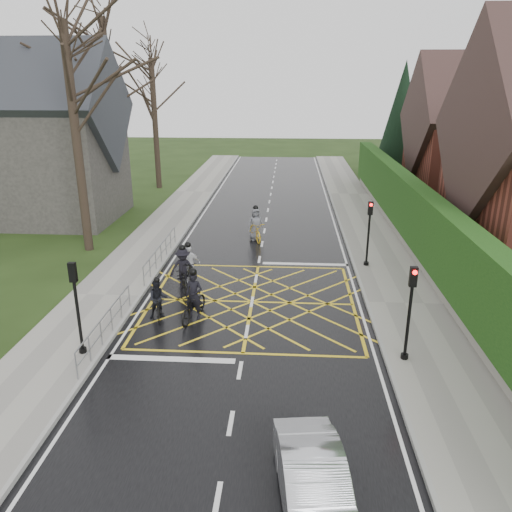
# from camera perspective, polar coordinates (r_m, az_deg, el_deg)

# --- Properties ---
(ground) EXTENTS (120.00, 120.00, 0.00)m
(ground) POSITION_cam_1_polar(r_m,az_deg,el_deg) (20.03, -0.47, -5.28)
(ground) COLOR black
(ground) RESTS_ON ground
(road) EXTENTS (9.00, 80.00, 0.01)m
(road) POSITION_cam_1_polar(r_m,az_deg,el_deg) (20.03, -0.47, -5.26)
(road) COLOR black
(road) RESTS_ON ground
(sidewalk_right) EXTENTS (3.00, 80.00, 0.15)m
(sidewalk_right) POSITION_cam_1_polar(r_m,az_deg,el_deg) (20.49, 16.59, -5.33)
(sidewalk_right) COLOR gray
(sidewalk_right) RESTS_ON ground
(sidewalk_left) EXTENTS (3.00, 80.00, 0.15)m
(sidewalk_left) POSITION_cam_1_polar(r_m,az_deg,el_deg) (21.26, -16.86, -4.43)
(sidewalk_left) COLOR gray
(sidewalk_left) RESTS_ON ground
(stone_wall) EXTENTS (0.50, 38.00, 0.70)m
(stone_wall) POSITION_cam_1_polar(r_m,az_deg,el_deg) (26.23, 17.67, 0.68)
(stone_wall) COLOR slate
(stone_wall) RESTS_ON ground
(hedge) EXTENTS (0.90, 38.00, 2.80)m
(hedge) POSITION_cam_1_polar(r_m,az_deg,el_deg) (25.75, 18.07, 4.37)
(hedge) COLOR #13360E
(hedge) RESTS_ON stone_wall
(house_far) EXTENTS (9.80, 8.80, 10.30)m
(house_far) POSITION_cam_1_polar(r_m,az_deg,el_deg) (38.76, 24.51, 11.80)
(house_far) COLOR maroon
(house_far) RESTS_ON ground
(conifer) EXTENTS (4.60, 4.60, 10.00)m
(conifer) POSITION_cam_1_polar(r_m,az_deg,el_deg) (45.26, 16.25, 14.41)
(conifer) COLOR black
(conifer) RESTS_ON ground
(church) EXTENTS (8.80, 7.80, 11.00)m
(church) POSITION_cam_1_polar(r_m,az_deg,el_deg) (33.80, -22.95, 12.10)
(church) COLOR #2D2B28
(church) RESTS_ON ground
(tree_near) EXTENTS (9.24, 9.24, 11.44)m
(tree_near) POSITION_cam_1_polar(r_m,az_deg,el_deg) (26.27, -20.41, 17.28)
(tree_near) COLOR black
(tree_near) RESTS_ON ground
(tree_mid) EXTENTS (10.08, 10.08, 12.48)m
(tree_mid) POSITION_cam_1_polar(r_m,az_deg,el_deg) (34.09, -16.64, 19.11)
(tree_mid) COLOR black
(tree_mid) RESTS_ON ground
(tree_far) EXTENTS (8.40, 8.40, 10.40)m
(tree_far) POSITION_cam_1_polar(r_m,az_deg,el_deg) (41.55, -11.65, 17.43)
(tree_far) COLOR black
(tree_far) RESTS_ON ground
(railing_south) EXTENTS (0.05, 5.04, 1.03)m
(railing_south) POSITION_cam_1_polar(r_m,az_deg,el_deg) (17.55, -16.79, -7.09)
(railing_south) COLOR slate
(railing_south) RESTS_ON ground
(railing_north) EXTENTS (0.05, 6.04, 1.03)m
(railing_north) POSITION_cam_1_polar(r_m,az_deg,el_deg) (24.17, -10.83, 0.78)
(railing_north) COLOR slate
(railing_north) RESTS_ON ground
(traffic_light_ne) EXTENTS (0.24, 0.31, 3.21)m
(traffic_light_ne) POSITION_cam_1_polar(r_m,az_deg,el_deg) (23.63, 12.73, 2.44)
(traffic_light_ne) COLOR black
(traffic_light_ne) RESTS_ON ground
(traffic_light_se) EXTENTS (0.24, 0.31, 3.21)m
(traffic_light_se) POSITION_cam_1_polar(r_m,az_deg,el_deg) (15.92, 17.10, -6.43)
(traffic_light_se) COLOR black
(traffic_light_se) RESTS_ON ground
(traffic_light_sw) EXTENTS (0.24, 0.31, 3.21)m
(traffic_light_sw) POSITION_cam_1_polar(r_m,az_deg,el_deg) (16.52, -19.72, -5.76)
(traffic_light_sw) COLOR black
(traffic_light_sw) RESTS_ON ground
(cyclist_rear) EXTENTS (1.15, 2.14, 1.98)m
(cyclist_rear) POSITION_cam_1_polar(r_m,az_deg,el_deg) (18.57, -7.11, -5.33)
(cyclist_rear) COLOR black
(cyclist_rear) RESTS_ON ground
(cyclist_back) EXTENTS (0.89, 1.68, 1.62)m
(cyclist_back) POSITION_cam_1_polar(r_m,az_deg,el_deg) (18.85, -11.14, -5.28)
(cyclist_back) COLOR black
(cyclist_back) RESTS_ON ground
(cyclist_mid) EXTENTS (1.34, 2.10, 1.93)m
(cyclist_mid) POSITION_cam_1_polar(r_m,az_deg,el_deg) (21.29, -8.34, -1.90)
(cyclist_mid) COLOR black
(cyclist_mid) RESTS_ON ground
(cyclist_front) EXTENTS (1.20, 1.96, 1.90)m
(cyclist_front) POSITION_cam_1_polar(r_m,az_deg,el_deg) (21.70, -7.71, -1.45)
(cyclist_front) COLOR black
(cyclist_front) RESTS_ON ground
(cyclist_lead) EXTENTS (1.33, 2.15, 1.98)m
(cyclist_lead) POSITION_cam_1_polar(r_m,az_deg,el_deg) (27.48, -0.06, 3.19)
(cyclist_lead) COLOR #BA8E16
(cyclist_lead) RESTS_ON ground
(car) EXTENTS (1.81, 3.90, 1.24)m
(car) POSITION_cam_1_polar(r_m,az_deg,el_deg) (11.18, 6.65, -24.61)
(car) COLOR #BABCC2
(car) RESTS_ON ground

